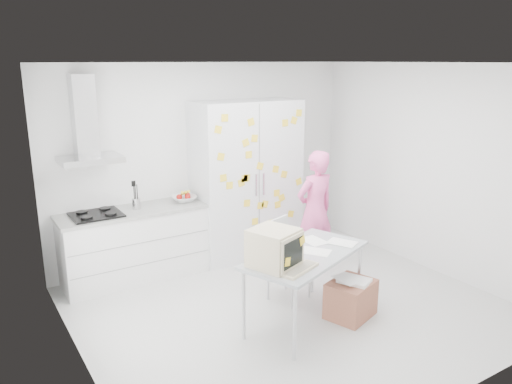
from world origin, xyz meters
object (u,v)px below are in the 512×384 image
person (315,211)px  cardboard_box (351,298)px  chair (284,254)px  desk (287,252)px

person → cardboard_box: (-0.50, -1.27, -0.59)m
person → cardboard_box: size_ratio=2.65×
person → cardboard_box: bearing=66.3°
person → chair: person is taller
chair → person: bearing=12.1°
person → chair: size_ratio=1.69×
desk → cardboard_box: size_ratio=2.67×
desk → cardboard_box: bearing=-28.4°
desk → chair: size_ratio=1.70×
cardboard_box → chair: bearing=114.4°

